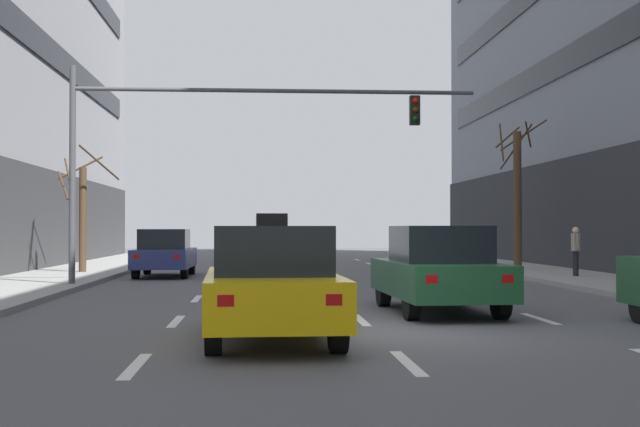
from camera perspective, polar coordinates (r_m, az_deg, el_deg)
The scene contains 31 objects.
ground_plane at distance 13.76m, azimuth 3.71°, elevation -7.99°, with size 120.00×120.00×0.00m, color #515156.
lane_stripe_l1_s3 at distance 10.77m, azimuth -12.20°, elevation -9.90°, with size 0.16×2.00×0.01m, color silver.
lane_stripe_l1_s4 at distance 15.69m, azimuth -9.57°, elevation -7.10°, with size 0.16×2.00×0.01m, color silver.
lane_stripe_l1_s5 at distance 20.65m, azimuth -8.22°, elevation -5.64°, with size 0.16×2.00×0.01m, color silver.
lane_stripe_l1_s6 at distance 25.63m, azimuth -7.39°, elevation -4.74°, with size 0.16×2.00×0.01m, color silver.
lane_stripe_l1_s7 at distance 30.61m, azimuth -6.83°, elevation -4.13°, with size 0.16×2.00×0.01m, color silver.
lane_stripe_l1_s8 at distance 35.60m, azimuth -6.43°, elevation -3.70°, with size 0.16×2.00×0.01m, color silver.
lane_stripe_l1_s9 at distance 40.59m, azimuth -6.13°, elevation -3.37°, with size 0.16×2.00×0.01m, color silver.
lane_stripe_l1_s10 at distance 45.59m, azimuth -5.90°, elevation -3.11°, with size 0.16×2.00×0.01m, color silver.
lane_stripe_l2_s3 at distance 10.82m, azimuth 5.87°, elevation -9.88°, with size 0.16×2.00×0.01m, color silver.
lane_stripe_l2_s4 at distance 15.73m, azimuth 2.73°, elevation -7.10°, with size 0.16×2.00×0.01m, color silver.
lane_stripe_l2_s5 at distance 20.68m, azimuth 1.10°, elevation -5.64°, with size 0.16×2.00×0.01m, color silver.
lane_stripe_l2_s6 at distance 25.65m, azimuth 0.11°, elevation -4.74°, with size 0.16×2.00×0.01m, color silver.
lane_stripe_l2_s7 at distance 30.63m, azimuth -0.56°, elevation -4.14°, with size 0.16×2.00×0.01m, color silver.
lane_stripe_l2_s8 at distance 35.62m, azimuth -1.04°, elevation -3.70°, with size 0.16×2.00×0.01m, color silver.
lane_stripe_l2_s9 at distance 40.61m, azimuth -1.41°, elevation -3.37°, with size 0.16×2.00×0.01m, color silver.
lane_stripe_l2_s10 at distance 45.60m, azimuth -1.69°, elevation -3.11°, with size 0.16×2.00×0.01m, color silver.
lane_stripe_l3_s4 at distance 16.45m, azimuth 14.44°, elevation -6.80°, with size 0.16×2.00×0.01m, color silver.
lane_stripe_l3_s5 at distance 21.24m, azimuth 10.16°, elevation -5.50°, with size 0.16×2.00×0.01m, color silver.
lane_stripe_l3_s6 at distance 26.10m, azimuth 7.47°, elevation -4.67°, with size 0.16×2.00×0.01m, color silver.
lane_stripe_l3_s7 at distance 31.01m, azimuth 5.63°, elevation -4.10°, with size 0.16×2.00×0.01m, color silver.
lane_stripe_l3_s8 at distance 35.94m, azimuth 4.29°, elevation -3.67°, with size 0.16×2.00×0.01m, color silver.
lane_stripe_l3_s9 at distance 40.89m, azimuth 3.28°, elevation -3.35°, with size 0.16×2.00×0.01m, color silver.
lane_stripe_l3_s10 at distance 45.85m, azimuth 2.49°, elevation -3.10°, with size 0.16×2.00×0.01m, color silver.
car_driving_0 at distance 30.22m, azimuth -10.31°, elevation -2.63°, with size 1.89×4.43×1.66m.
taxi_driving_1 at distance 12.76m, azimuth -3.27°, elevation -4.73°, with size 2.07×4.62×1.89m.
car_driving_2 at distance 17.18m, azimuth 7.89°, elevation -3.75°, with size 2.10×4.67×1.73m.
traffic_signal_0 at distance 24.45m, azimuth -7.53°, elevation 5.43°, with size 11.48×0.35×6.10m.
street_tree_1 at distance 31.44m, azimuth -15.58°, elevation -0.01°, with size 2.28×2.29×4.41m.
street_tree_2 at distance 34.05m, azimuth 13.03°, elevation 1.20°, with size 2.11×1.95×5.85m.
pedestrian_0 at distance 28.82m, azimuth 16.69°, elevation -2.20°, with size 0.22×0.53×1.59m.
Camera 1 is at (-1.83, -13.53, 1.67)m, focal length 47.97 mm.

